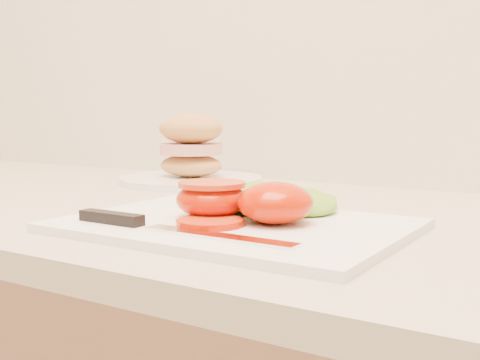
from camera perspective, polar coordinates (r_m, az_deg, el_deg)
The scene contains 8 objects.
cutting_board at distance 0.67m, azimuth -0.46°, elevation -4.32°, with size 0.37×0.27×0.01m, color white.
tomato_half_dome at distance 0.65m, azimuth 3.37°, elevation -2.16°, with size 0.08×0.08×0.05m, color red.
tomato_half_cut at distance 0.69m, azimuth -2.67°, elevation -1.71°, with size 0.08×0.08×0.04m.
tomato_slice_0 at distance 0.65m, azimuth -2.85°, elevation -4.02°, with size 0.07×0.07×0.01m, color #CF481B.
lettuce_leaf_0 at distance 0.74m, azimuth 1.76°, elevation -1.79°, with size 0.15×0.10×0.03m, color #70B02E.
lettuce_leaf_1 at distance 0.72m, azimuth 5.12°, elevation -2.12°, with size 0.12×0.09×0.03m, color #70B02E.
knife at distance 0.64m, azimuth -8.50°, elevation -4.19°, with size 0.27×0.02×0.01m.
sandwich_plate at distance 1.10m, azimuth -4.67°, elevation 2.09°, with size 0.26×0.26×0.13m.
Camera 1 is at (0.06, 1.00, 1.06)m, focal length 45.00 mm.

